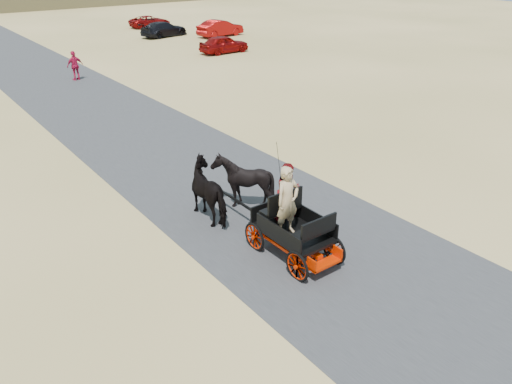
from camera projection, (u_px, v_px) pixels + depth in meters
ground at (261, 210)px, 15.20m from camera, size 140.00×140.00×0.00m
road at (261, 210)px, 15.20m from camera, size 6.00×140.00×0.01m
carriage at (293, 243)px, 12.83m from camera, size 1.30×2.40×0.72m
horse_left at (212, 191)px, 14.47m from camera, size 0.91×2.01×1.70m
horse_right at (243, 181)px, 15.06m from camera, size 1.37×1.54×1.70m
driver_man at (288, 201)px, 12.20m from camera, size 0.66×0.43×1.80m
passenger_woman at (288, 192)px, 12.92m from camera, size 0.77×0.60×1.58m
pedestrian at (75, 66)px, 29.75m from camera, size 1.06×0.56×1.73m
car_a at (224, 44)px, 37.60m from camera, size 3.85×1.58×1.31m
car_b at (220, 28)px, 44.63m from camera, size 4.53×2.07×1.44m
car_c at (164, 29)px, 44.54m from camera, size 4.72×2.69×1.29m
car_d at (150, 22)px, 49.73m from camera, size 4.08×1.91×1.13m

